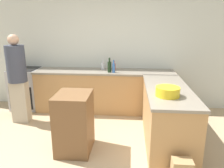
% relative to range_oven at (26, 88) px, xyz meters
% --- Properties ---
extents(ground_plane, '(14.00, 14.00, 0.00)m').
position_rel_range_oven_xyz_m(ground_plane, '(1.81, -2.05, -0.46)').
color(ground_plane, tan).
extents(wall_back, '(8.00, 0.06, 2.70)m').
position_rel_range_oven_xyz_m(wall_back, '(1.81, 0.33, 0.89)').
color(wall_back, silver).
rests_on(wall_back, ground_plane).
extents(counter_back, '(3.00, 0.67, 0.91)m').
position_rel_range_oven_xyz_m(counter_back, '(1.81, -0.02, -0.00)').
color(counter_back, tan).
rests_on(counter_back, ground_plane).
extents(counter_peninsula, '(0.69, 1.84, 0.91)m').
position_rel_range_oven_xyz_m(counter_peninsula, '(2.96, -1.24, -0.00)').
color(counter_peninsula, tan).
rests_on(counter_peninsula, ground_plane).
extents(range_oven, '(0.61, 0.61, 0.92)m').
position_rel_range_oven_xyz_m(range_oven, '(0.00, 0.00, 0.00)').
color(range_oven, '#ADADB2').
rests_on(range_oven, ground_plane).
extents(island_table, '(0.50, 0.60, 0.91)m').
position_rel_range_oven_xyz_m(island_table, '(1.54, -1.66, -0.00)').
color(island_table, brown).
rests_on(island_table, ground_plane).
extents(mixing_bowl, '(0.34, 0.34, 0.13)m').
position_rel_range_oven_xyz_m(mixing_bowl, '(2.89, -1.64, 0.52)').
color(mixing_bowl, yellow).
rests_on(mixing_bowl, counter_peninsula).
extents(wine_bottle_dark, '(0.08, 0.08, 0.30)m').
position_rel_range_oven_xyz_m(wine_bottle_dark, '(1.93, -0.17, 0.57)').
color(wine_bottle_dark, black).
rests_on(wine_bottle_dark, counter_back).
extents(vinegar_bottle_clear, '(0.09, 0.09, 0.19)m').
position_rel_range_oven_xyz_m(vinegar_bottle_clear, '(1.76, 0.11, 0.53)').
color(vinegar_bottle_clear, silver).
rests_on(vinegar_bottle_clear, counter_back).
extents(water_bottle_blue, '(0.06, 0.06, 0.26)m').
position_rel_range_oven_xyz_m(water_bottle_blue, '(2.02, -0.19, 0.55)').
color(water_bottle_blue, '#386BB7').
rests_on(water_bottle_blue, counter_back).
extents(hot_sauce_bottle, '(0.07, 0.07, 0.20)m').
position_rel_range_oven_xyz_m(hot_sauce_bottle, '(2.01, 0.05, 0.53)').
color(hot_sauce_bottle, red).
rests_on(hot_sauce_bottle, counter_back).
extents(person_by_range, '(0.35, 0.35, 1.70)m').
position_rel_range_oven_xyz_m(person_by_range, '(0.23, -0.75, 0.47)').
color(person_by_range, '#ADA38E').
rests_on(person_by_range, ground_plane).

